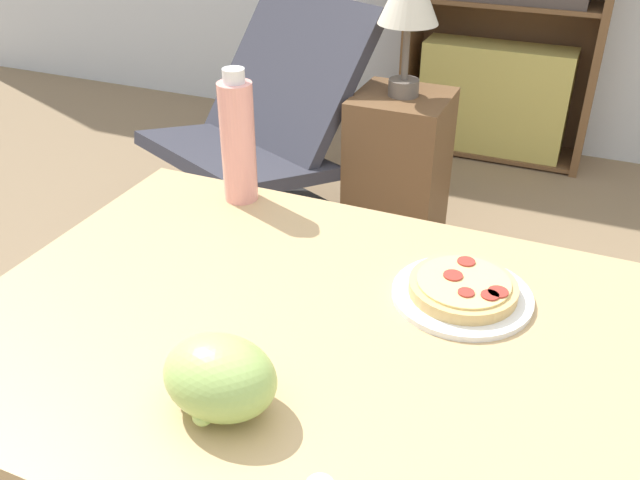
{
  "coord_description": "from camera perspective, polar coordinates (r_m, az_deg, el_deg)",
  "views": [
    {
      "loc": [
        0.27,
        -0.83,
        1.4
      ],
      "look_at": [
        -0.11,
        0.06,
        0.82
      ],
      "focal_mm": 38.0,
      "sensor_mm": 36.0,
      "label": 1
    }
  ],
  "objects": [
    {
      "name": "drink_bottle",
      "position": [
        1.35,
        -6.93,
        8.33
      ],
      "size": [
        0.07,
        0.07,
        0.27
      ],
      "color": "pink",
      "rests_on": "dining_table"
    },
    {
      "name": "bookshelf",
      "position": [
        3.39,
        15.35,
        17.71
      ],
      "size": [
        0.9,
        0.29,
        1.48
      ],
      "color": "brown",
      "rests_on": "ground_plane"
    },
    {
      "name": "grape_bunch",
      "position": [
        0.88,
        -8.43,
        -11.44
      ],
      "size": [
        0.15,
        0.12,
        0.11
      ],
      "color": "#A8CC66",
      "rests_on": "dining_table"
    },
    {
      "name": "side_table",
      "position": [
        2.61,
        6.6,
        5.87
      ],
      "size": [
        0.34,
        0.34,
        0.59
      ],
      "color": "brown",
      "rests_on": "ground_plane"
    },
    {
      "name": "lounge_chair_near",
      "position": [
        2.69,
        -5.14,
        6.53
      ],
      "size": [
        0.87,
        0.96,
        0.88
      ],
      "rotation": [
        0.0,
        0.0,
        -0.42
      ],
      "color": "black",
      "rests_on": "ground_plane"
    },
    {
      "name": "dining_table",
      "position": [
        1.1,
        0.05,
        -12.22
      ],
      "size": [
        1.11,
        0.78,
        0.76
      ],
      "color": "tan",
      "rests_on": "ground_plane"
    },
    {
      "name": "pizza_on_plate",
      "position": [
        1.11,
        11.92,
        -4.18
      ],
      "size": [
        0.22,
        0.22,
        0.04
      ],
      "color": "white",
      "rests_on": "dining_table"
    }
  ]
}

